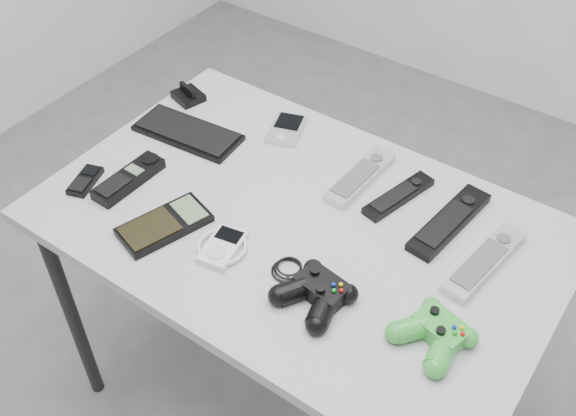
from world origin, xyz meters
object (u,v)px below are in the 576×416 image
Objects in this scene: mobile_phone at (85,180)px; calculator at (164,224)px; pda at (286,129)px; mp3_player at (222,247)px; controller_black at (317,291)px; remote_black_b at (449,221)px; cordless_handset at (129,178)px; pda_keyboard at (188,132)px; controller_green at (436,332)px; remote_silver_a at (361,176)px; remote_silver_b at (484,261)px; remote_black_a at (399,196)px; desk at (298,241)px.

calculator is at bearing -18.86° from mobile_phone.
mobile_phone is at bearing -140.64° from pda.
mp3_player is at bearing -15.69° from mobile_phone.
mp3_player is at bearing -170.28° from controller_black.
remote_black_b is 1.37× the size of cordless_handset.
controller_green is at bearing -19.67° from pda_keyboard.
controller_black is 0.22m from controller_green.
pda is 0.82× the size of controller_green.
pda_keyboard is 1.20× the size of remote_silver_a.
remote_silver_b is at bearing -31.04° from pda.
remote_silver_b is 0.34m from controller_black.
controller_green is (0.75, -0.20, 0.01)m from pda_keyboard.
pda is 0.53× the size of remote_silver_a.
controller_black is (0.34, -0.39, 0.01)m from pda.
pda_keyboard is at bearing 140.01° from calculator.
mp3_player is (0.30, -0.04, -0.00)m from cordless_handset.
mobile_phone is 0.90× the size of mp3_player.
remote_silver_a is 0.94× the size of controller_black.
mobile_phone is (-0.82, -0.28, -0.00)m from remote_silver_b.
remote_black_a is 0.50m from calculator.
desk is 11.16× the size of mobile_phone.
desk is 0.32m from remote_black_b.
remote_black_b is 2.26× the size of mp3_player.
cordless_handset is at bearing -149.08° from remote_black_b.
remote_black_b reaches higher than remote_black_a.
desk is 0.20m from remote_silver_a.
remote_silver_a is at bearing 72.41° from calculator.
remote_silver_a is at bearing 37.83° from cordless_handset.
remote_black_a is 0.37m from controller_green.
remote_silver_a is 0.90× the size of remote_black_b.
mobile_phone is at bearing -153.09° from remote_silver_b.
pda_keyboard is 1.48× the size of cordless_handset.
remote_silver_a is 1.16× the size of calculator.
desk is 0.24m from remote_black_a.
calculator is at bearing -111.15° from pda.
cordless_handset is (-0.74, -0.23, 0.00)m from remote_silver_b.
remote_black_a is at bearing 4.94° from pda_keyboard.
controller_black is (-0.12, -0.32, 0.01)m from remote_black_b.
pda_keyboard is at bearing -166.23° from remote_black_b.
remote_silver_a is at bearing 153.29° from controller_green.
remote_black_a is 0.59m from cordless_handset.
desk is 4.59× the size of remote_silver_b.
pda is at bearing 178.65° from remote_black_b.
mp3_player is at bearing -5.74° from cordless_handset.
mp3_player is at bearing -108.70° from remote_black_a.
remote_black_a is (0.34, -0.05, 0.00)m from pda.
controller_black is (0.11, -0.34, 0.01)m from remote_silver_a.
mp3_player reaches higher than desk.
remote_black_a and mp3_player have the same top height.
cordless_handset reaches higher than mobile_phone.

